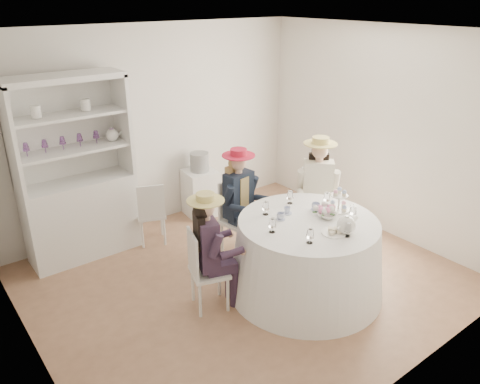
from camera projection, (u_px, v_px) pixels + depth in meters
ground at (245, 278)px, 5.39m from camera, size 4.50×4.50×0.00m
ceiling at (247, 32)px, 4.33m from camera, size 4.50×4.50×0.00m
wall_back at (154, 128)px, 6.32m from camera, size 4.50×0.00×4.50m
wall_front at (416, 244)px, 3.40m from camera, size 4.50×0.00×4.50m
wall_left at (17, 230)px, 3.60m from camera, size 0.00×4.50×4.50m
wall_right at (381, 132)px, 6.12m from camera, size 0.00×4.50×4.50m
tea_table at (306, 256)px, 5.03m from camera, size 1.67×1.67×0.85m
hutch at (79, 195)px, 5.63m from camera, size 1.34×0.58×2.22m
side_table at (200, 193)px, 6.83m from camera, size 0.49×0.49×0.68m
hatbox at (199, 162)px, 6.65m from camera, size 0.28×0.28×0.27m
guest_left at (209, 245)px, 4.64m from camera, size 0.53×0.49×1.29m
guest_mid at (240, 197)px, 5.61m from camera, size 0.51×0.53×1.37m
guest_right at (318, 186)px, 5.82m from camera, size 0.60×0.61×1.44m
spare_chair at (151, 212)px, 5.96m from camera, size 0.46×0.46×0.85m
teacup_a at (281, 217)px, 4.88m from camera, size 0.09×0.09×0.07m
teacup_b at (287, 211)px, 5.01m from camera, size 0.08×0.08×0.07m
teacup_c at (316, 207)px, 5.09m from camera, size 0.12×0.12×0.07m
flower_bowl at (327, 216)px, 4.91m from camera, size 0.23×0.23×0.05m
flower_arrangement at (324, 209)px, 4.94m from camera, size 0.17×0.17×0.06m
table_teapot at (346, 225)px, 4.59m from camera, size 0.26×0.19×0.20m
sandwich_plate at (334, 232)px, 4.60m from camera, size 0.24×0.24×0.05m
cupcake_stand at (339, 202)px, 5.08m from camera, size 0.25×0.25×0.24m
stemware_set at (309, 214)px, 4.83m from camera, size 0.98×0.99×0.15m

